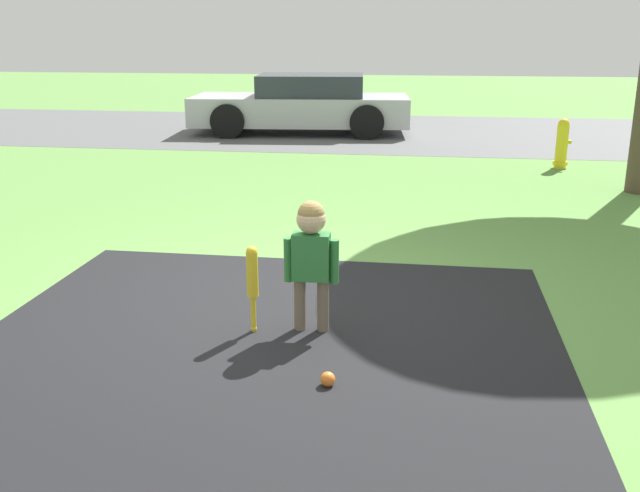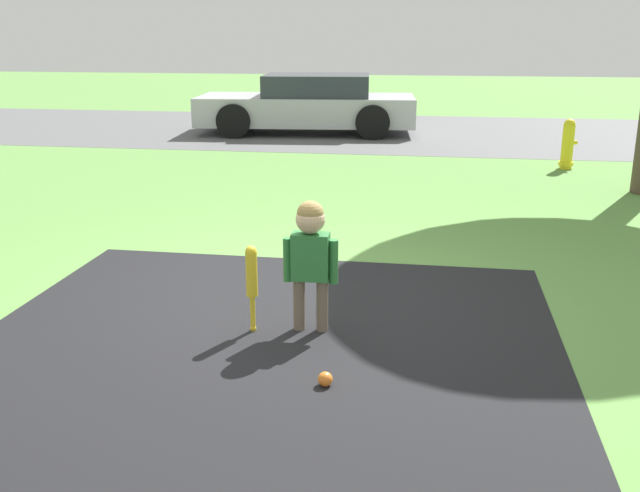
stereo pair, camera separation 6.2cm
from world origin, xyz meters
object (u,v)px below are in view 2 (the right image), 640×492
at_px(sports_ball, 325,379).
at_px(parked_car, 309,105).
at_px(baseball_bat, 252,277).
at_px(fire_hydrant, 568,145).
at_px(child, 310,248).

height_order(sports_ball, parked_car, parked_car).
xyz_separation_m(baseball_bat, fire_hydrant, (3.16, 6.72, -0.03)).
relative_size(sports_ball, parked_car, 0.02).
bearing_deg(sports_ball, fire_hydrant, 71.10).
bearing_deg(fire_hydrant, parked_car, 143.64).
xyz_separation_m(child, parked_car, (-1.79, 9.99, -0.03)).
xyz_separation_m(sports_ball, parked_car, (-2.01, 10.78, 0.53)).
bearing_deg(baseball_bat, parked_car, 97.88).
height_order(baseball_bat, sports_ball, baseball_bat).
height_order(child, fire_hydrant, child).
bearing_deg(baseball_bat, fire_hydrant, 64.80).
bearing_deg(child, sports_ball, -75.03).
xyz_separation_m(baseball_bat, sports_ball, (0.62, -0.71, -0.36)).
bearing_deg(sports_ball, baseball_bat, 130.91).
height_order(child, sports_ball, child).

